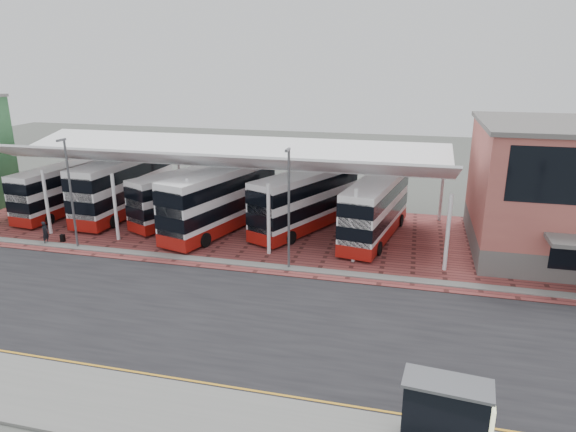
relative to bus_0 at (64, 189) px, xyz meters
The scene contains 19 objects.
ground 24.73m from the bus_0, 33.99° to the right, with size 140.00×140.00×0.00m, color #4A4D47.
road 25.30m from the bus_0, 35.87° to the right, with size 120.00×14.00×0.02m, color black.
forecourt 22.54m from the bus_0, ahead, with size 72.00×16.00×0.06m, color brown.
sidewalk 30.66m from the bus_0, 48.11° to the right, with size 120.00×4.00×0.14m, color slate.
north_kerb 21.88m from the bus_0, 20.33° to the right, with size 120.00×0.80×0.14m, color slate.
yellow_line_near 29.21m from the bus_0, 45.48° to the right, with size 120.00×0.12×0.01m, color gold.
yellow_line_far 28.99m from the bus_0, 45.06° to the right, with size 120.00×0.12×0.01m, color gold.
canopy 14.87m from the bus_0, ahead, with size 37.00×11.63×7.07m.
lamp_west 10.10m from the bus_0, 49.41° to the right, with size 0.16×0.90×8.07m.
lamp_east 23.74m from the bus_0, 18.48° to the right, with size 0.16×0.90×8.07m.
bus_0 is the anchor object (origin of this frame).
bus_1 5.49m from the bus_0, 11.22° to the left, with size 3.50×12.24×4.99m.
bus_2 11.53m from the bus_0, ahead, with size 6.55×10.36×4.26m.
bus_3 15.31m from the bus_0, ahead, with size 5.96×12.32×4.95m.
bus_4 21.80m from the bus_0, ahead, with size 7.07×11.48×4.70m.
bus_5 27.39m from the bus_0, ahead, with size 4.47×11.41×4.59m.
pedestrian 8.34m from the bus_0, 63.30° to the right, with size 0.63×0.41×1.72m, color black.
suitcase 8.33m from the bus_0, 55.59° to the right, with size 0.32×0.23×0.55m, color black.
bus_shelter 38.83m from the bus_0, 34.64° to the right, with size 3.25×1.74×2.50m.
Camera 1 is at (9.58, -24.21, 13.48)m, focal length 32.00 mm.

